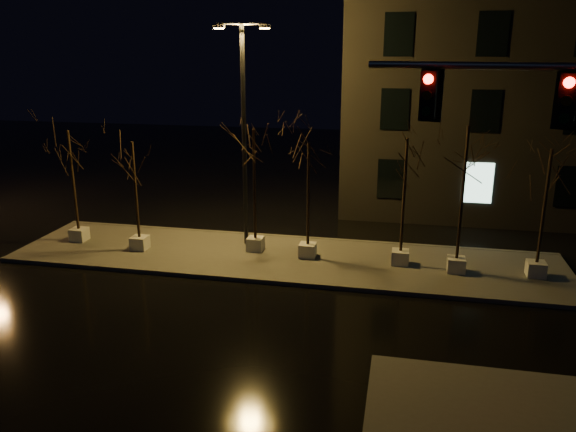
# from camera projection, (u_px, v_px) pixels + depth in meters

# --- Properties ---
(ground) EXTENTS (90.00, 90.00, 0.00)m
(ground) POSITION_uv_depth(u_px,v_px,m) (241.00, 328.00, 17.05)
(ground) COLOR black
(ground) RESTS_ON ground
(median) EXTENTS (22.00, 5.00, 0.15)m
(median) POSITION_uv_depth(u_px,v_px,m) (283.00, 258.00, 22.66)
(median) COLOR #4E4C45
(median) RESTS_ON ground
(tree_0) EXTENTS (1.80, 1.80, 4.93)m
(tree_0) POSITION_uv_depth(u_px,v_px,m) (70.00, 156.00, 23.43)
(tree_0) COLOR beige
(tree_0) RESTS_ON median
(tree_1) EXTENTS (1.80, 1.80, 4.61)m
(tree_1) POSITION_uv_depth(u_px,v_px,m) (134.00, 167.00, 22.43)
(tree_1) COLOR beige
(tree_1) RESTS_ON median
(tree_2) EXTENTS (1.80, 1.80, 5.15)m
(tree_2) POSITION_uv_depth(u_px,v_px,m) (254.00, 157.00, 22.20)
(tree_2) COLOR beige
(tree_2) RESTS_ON median
(tree_3) EXTENTS (1.80, 1.80, 4.73)m
(tree_3) POSITION_uv_depth(u_px,v_px,m) (308.00, 169.00, 21.54)
(tree_3) COLOR beige
(tree_3) RESTS_ON median
(tree_4) EXTENTS (1.80, 1.80, 5.04)m
(tree_4) POSITION_uv_depth(u_px,v_px,m) (406.00, 167.00, 20.72)
(tree_4) COLOR beige
(tree_4) RESTS_ON median
(tree_5) EXTENTS (1.80, 1.80, 5.62)m
(tree_5) POSITION_uv_depth(u_px,v_px,m) (466.00, 159.00, 19.83)
(tree_5) COLOR beige
(tree_5) RESTS_ON median
(tree_6) EXTENTS (1.80, 1.80, 4.84)m
(tree_6) POSITION_uv_depth(u_px,v_px,m) (548.00, 178.00, 19.59)
(tree_6) COLOR beige
(tree_6) RESTS_ON median
(traffic_signal_mast) EXTENTS (6.05, 2.09, 7.74)m
(traffic_signal_mast) POSITION_uv_depth(u_px,v_px,m) (558.00, 199.00, 11.29)
(traffic_signal_mast) COLOR #585B60
(traffic_signal_mast) RESTS_ON sidewalk_corner
(streetlight_main) EXTENTS (2.25, 0.58, 9.00)m
(streetlight_main) POSITION_uv_depth(u_px,v_px,m) (244.00, 122.00, 22.64)
(streetlight_main) COLOR black
(streetlight_main) RESTS_ON median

